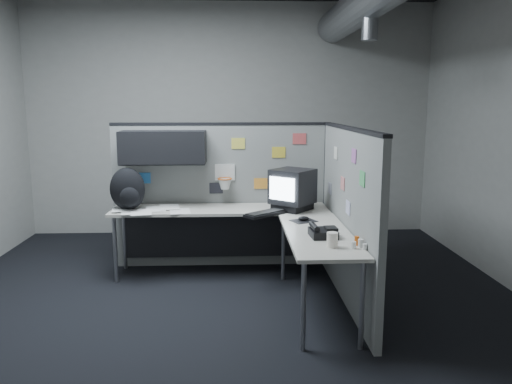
{
  "coord_description": "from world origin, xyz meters",
  "views": [
    {
      "loc": [
        0.05,
        -4.26,
        1.84
      ],
      "look_at": [
        0.26,
        0.35,
        1.02
      ],
      "focal_mm": 35.0,
      "sensor_mm": 36.0,
      "label": 1
    }
  ],
  "objects_px": {
    "desk": "(244,225)",
    "backpack": "(128,190)",
    "monitor": "(292,189)",
    "keyboard": "(265,213)",
    "phone": "(323,232)"
  },
  "relations": [
    {
      "from": "desk",
      "to": "backpack",
      "type": "xyz_separation_m",
      "value": [
        -1.21,
        0.23,
        0.34
      ]
    },
    {
      "from": "desk",
      "to": "monitor",
      "type": "xyz_separation_m",
      "value": [
        0.52,
        0.16,
        0.34
      ]
    },
    {
      "from": "desk",
      "to": "keyboard",
      "type": "bearing_deg",
      "value": -21.88
    },
    {
      "from": "keyboard",
      "to": "backpack",
      "type": "bearing_deg",
      "value": 172.3
    },
    {
      "from": "phone",
      "to": "backpack",
      "type": "relative_size",
      "value": 0.55
    },
    {
      "from": "backpack",
      "to": "keyboard",
      "type": "bearing_deg",
      "value": -11.7
    },
    {
      "from": "monitor",
      "to": "backpack",
      "type": "relative_size",
      "value": 1.18
    },
    {
      "from": "monitor",
      "to": "keyboard",
      "type": "distance_m",
      "value": 0.44
    },
    {
      "from": "desk",
      "to": "phone",
      "type": "relative_size",
      "value": 9.3
    },
    {
      "from": "monitor",
      "to": "phone",
      "type": "height_order",
      "value": "monitor"
    },
    {
      "from": "desk",
      "to": "keyboard",
      "type": "height_order",
      "value": "keyboard"
    },
    {
      "from": "monitor",
      "to": "phone",
      "type": "xyz_separation_m",
      "value": [
        0.13,
        -1.09,
        -0.18
      ]
    },
    {
      "from": "keyboard",
      "to": "desk",
      "type": "bearing_deg",
      "value": 162.86
    },
    {
      "from": "phone",
      "to": "desk",
      "type": "bearing_deg",
      "value": 131.01
    },
    {
      "from": "phone",
      "to": "backpack",
      "type": "bearing_deg",
      "value": 154.22
    }
  ]
}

